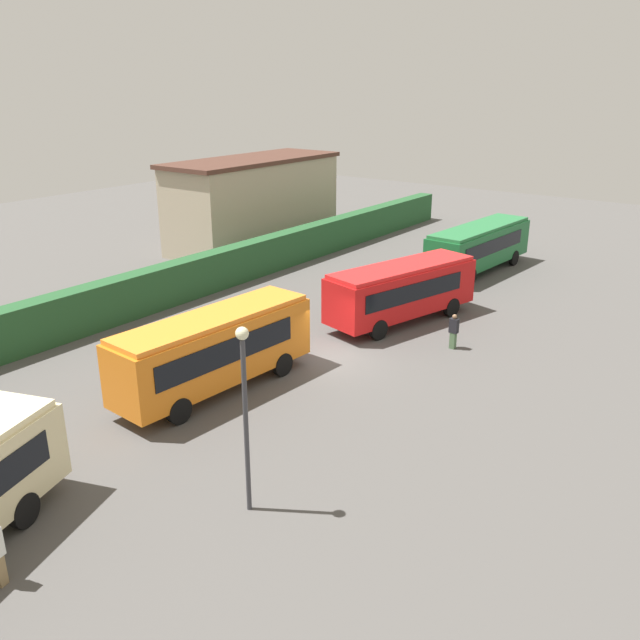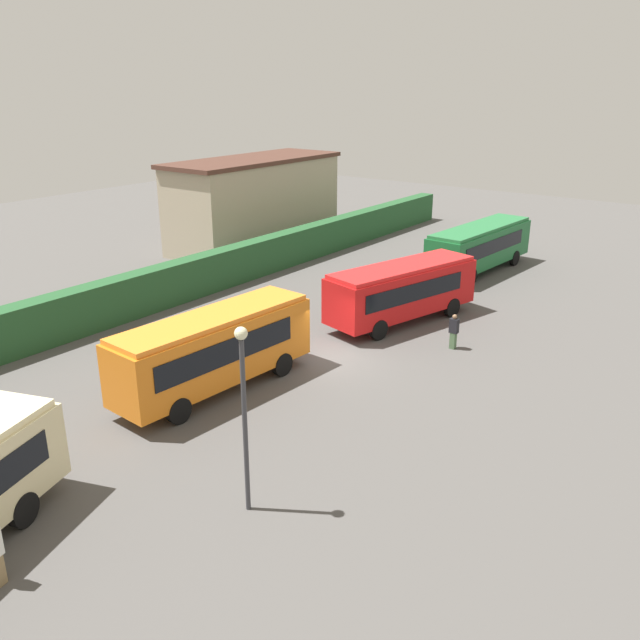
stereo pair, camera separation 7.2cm
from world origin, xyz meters
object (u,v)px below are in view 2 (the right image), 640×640
Objects in this scene: bus_orange at (215,347)px; bus_green at (480,245)px; bus_red at (402,289)px; lamppost at (244,400)px; person_right at (454,331)px.

bus_orange is 0.91× the size of bus_green.
lamppost is at bearing -150.32° from bus_red.
person_right is at bearing -26.76° from bus_orange.
bus_orange is at bearing 51.24° from lamppost.
person_right is at bearing -156.70° from bus_green.
lamppost reaches higher than person_right.
bus_orange reaches higher than bus_green.
bus_green is 28.25m from lamppost.
bus_green is at bearing -158.02° from person_right.
bus_orange is at bearing -174.93° from bus_red.
bus_red reaches higher than bus_green.
bus_green is 5.89× the size of person_right.
bus_red is 0.90× the size of bus_green.
bus_red is 17.12m from lamppost.
bus_green is (11.27, 0.78, -0.00)m from bus_red.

